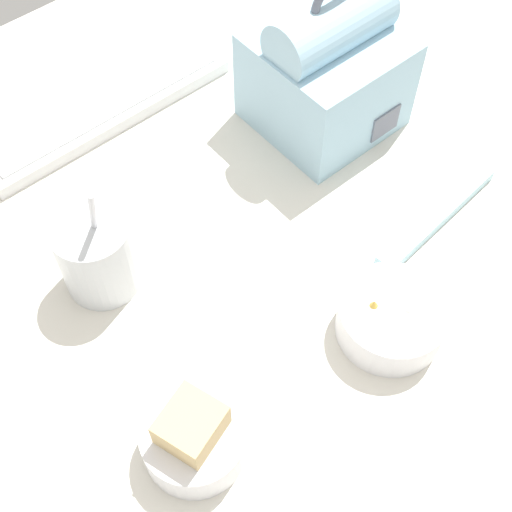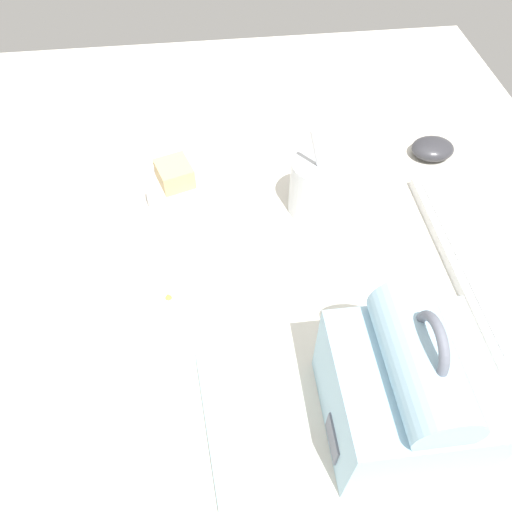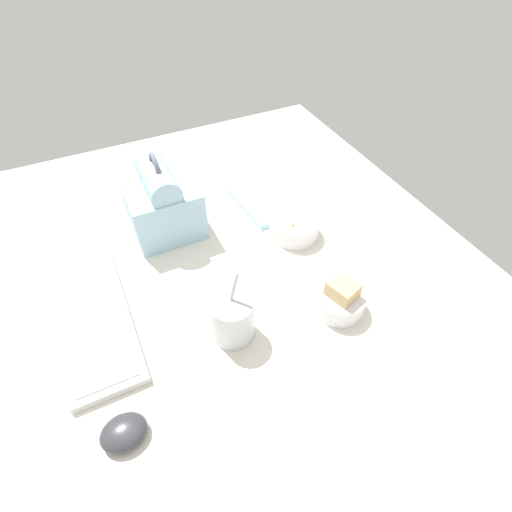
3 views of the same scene
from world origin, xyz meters
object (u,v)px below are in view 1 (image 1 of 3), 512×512
object	(u,v)px
lunch_bag	(326,71)
bento_bowl_sandwich	(194,438)
chopstick_case	(436,216)
bento_bowl_snacks	(391,318)
keyboard	(93,97)
soup_cup	(97,254)

from	to	relation	value
lunch_bag	bento_bowl_sandwich	distance (cm)	47.78
bento_bowl_sandwich	chopstick_case	distance (cm)	39.46
bento_bowl_snacks	chopstick_case	world-z (taller)	bento_bowl_snacks
keyboard	lunch_bag	bearing A→B (deg)	-45.35
soup_cup	lunch_bag	bearing A→B (deg)	4.19
keyboard	bento_bowl_snacks	size ratio (longest dim) A/B	3.10
soup_cup	bento_bowl_snacks	bearing A→B (deg)	-51.72
lunch_bag	bento_bowl_sandwich	size ratio (longest dim) A/B	2.10
soup_cup	chopstick_case	world-z (taller)	soup_cup
soup_cup	keyboard	bearing A→B (deg)	59.41
chopstick_case	keyboard	bearing A→B (deg)	115.37
keyboard	bento_bowl_snacks	distance (cm)	50.27
lunch_bag	bento_bowl_snacks	bearing A→B (deg)	-120.31
bento_bowl_snacks	chopstick_case	xyz separation A→B (cm)	(15.17, 6.61, -1.69)
soup_cup	bento_bowl_snacks	distance (cm)	32.34
bento_bowl_snacks	chopstick_case	bearing A→B (deg)	23.56
keyboard	lunch_bag	xyz separation A→B (cm)	(21.73, -22.00, 7.09)
keyboard	soup_cup	xyz separation A→B (cm)	(-14.58, -24.66, 4.20)
keyboard	bento_bowl_sandwich	distance (cm)	50.61
lunch_bag	bento_bowl_sandwich	world-z (taller)	lunch_bag
bento_bowl_sandwich	soup_cup	bearing A→B (deg)	79.62
lunch_bag	bento_bowl_sandwich	bearing A→B (deg)	-148.25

